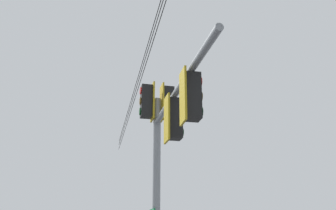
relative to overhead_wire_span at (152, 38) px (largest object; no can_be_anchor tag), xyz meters
name	(u,v)px	position (x,y,z in m)	size (l,w,h in m)	color
signal_mast_assembly	(165,138)	(1.39, 1.85, -3.95)	(3.41, 4.44, 6.35)	gray
overhead_wire_span	(152,38)	(0.00, 0.00, 0.00)	(16.80, 21.94, 0.89)	black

